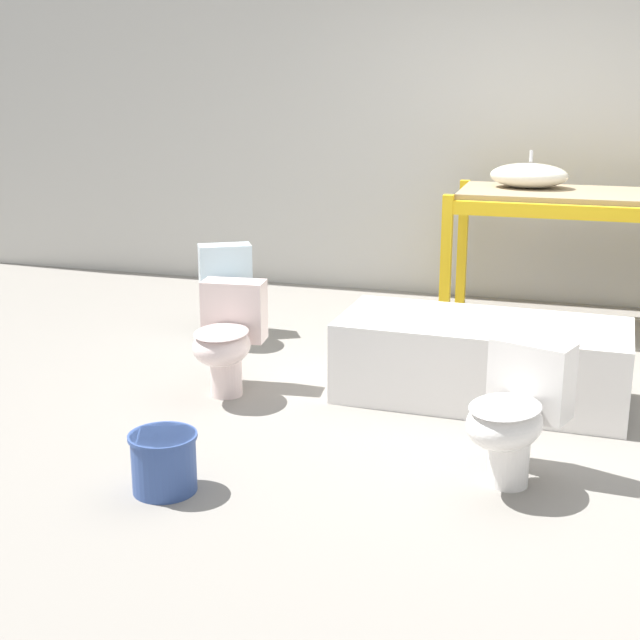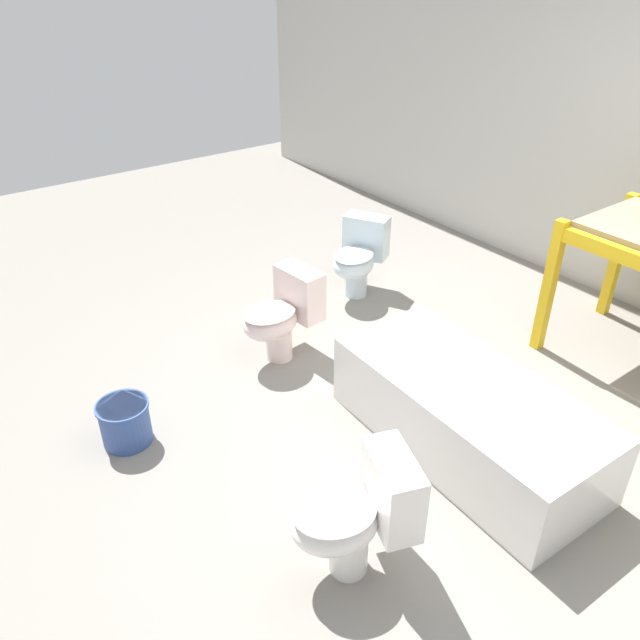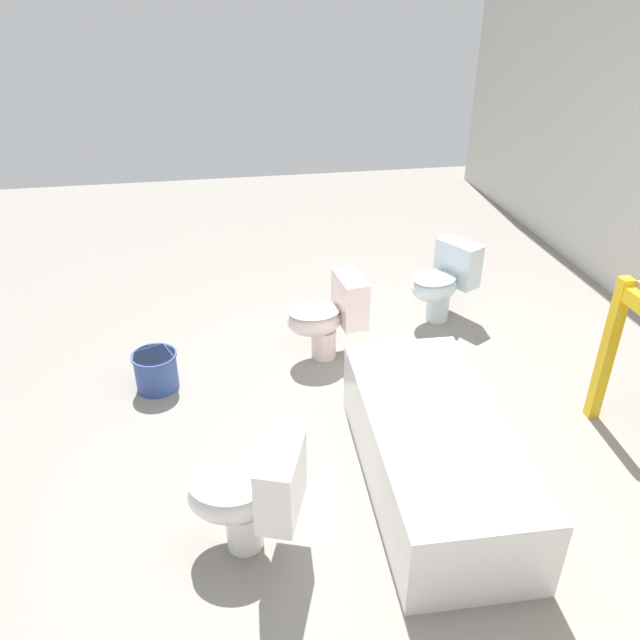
% 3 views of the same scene
% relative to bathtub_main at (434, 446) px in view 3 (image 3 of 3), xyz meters
% --- Properties ---
extents(ground_plane, '(12.00, 12.00, 0.00)m').
position_rel_bathtub_main_xyz_m(ground_plane, '(0.03, 0.11, -0.26)').
color(ground_plane, gray).
extents(bathtub_main, '(1.58, 0.75, 0.45)m').
position_rel_bathtub_main_xyz_m(bathtub_main, '(0.00, 0.00, 0.00)').
color(bathtub_main, white).
rests_on(bathtub_main, ground_plane).
extents(toilet_near, '(0.39, 0.57, 0.61)m').
position_rel_bathtub_main_xyz_m(toilet_near, '(-1.37, -0.31, 0.08)').
color(toilet_near, silver).
rests_on(toilet_near, ground_plane).
extents(toilet_far, '(0.49, 0.62, 0.61)m').
position_rel_bathtub_main_xyz_m(toilet_far, '(0.26, -0.99, 0.08)').
color(toilet_far, white).
rests_on(toilet_far, ground_plane).
extents(toilet_extra, '(0.55, 0.63, 0.61)m').
position_rel_bathtub_main_xyz_m(toilet_extra, '(-1.77, 0.68, 0.08)').
color(toilet_extra, silver).
rests_on(toilet_extra, ground_plane).
extents(bucket_white, '(0.30, 0.30, 0.26)m').
position_rel_bathtub_main_xyz_m(bucket_white, '(-1.18, -1.51, -0.12)').
color(bucket_white, '#334C8C').
rests_on(bucket_white, ground_plane).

